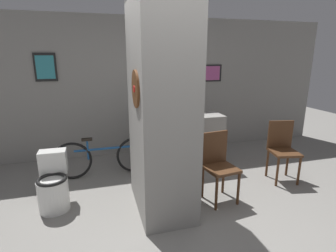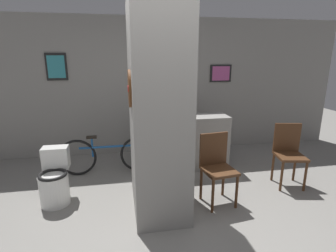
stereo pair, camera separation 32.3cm
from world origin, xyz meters
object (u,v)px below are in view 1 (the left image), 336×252
toilet (53,186)px  bicycle (105,157)px  chair_by_doorway (282,148)px  bottle_tall (180,109)px  chair_near_pillar (218,163)px

toilet → bicycle: toilet is taller
toilet → chair_by_doorway: size_ratio=0.77×
chair_by_doorway → bicycle: (-2.65, 0.86, -0.20)m
bottle_tall → chair_near_pillar: bearing=-83.2°
toilet → chair_near_pillar: 2.13m
bottle_tall → bicycle: bearing=-177.4°
chair_near_pillar → bicycle: chair_near_pillar is taller
bicycle → bottle_tall: 1.47m
toilet → bottle_tall: (1.95, 0.84, 0.72)m
bottle_tall → chair_by_doorway: bearing=-33.9°
toilet → bottle_tall: 2.24m
chair_near_pillar → bicycle: 1.84m
chair_near_pillar → chair_by_doorway: size_ratio=1.00×
bicycle → bottle_tall: (1.28, 0.06, 0.71)m
bicycle → toilet: bearing=-130.3°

